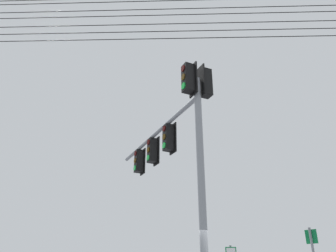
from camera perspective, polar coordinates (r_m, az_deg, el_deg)
The scene contains 2 objects.
signal_mast_assembly at distance 10.53m, azimuth 1.09°, elevation -3.03°, with size 6.34×1.92×7.29m.
overhead_wire_span at distance 11.55m, azimuth -1.95°, elevation 18.26°, with size 18.01×20.34×2.46m.
Camera 1 is at (-5.41, 6.76, 1.46)m, focal length 35.58 mm.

